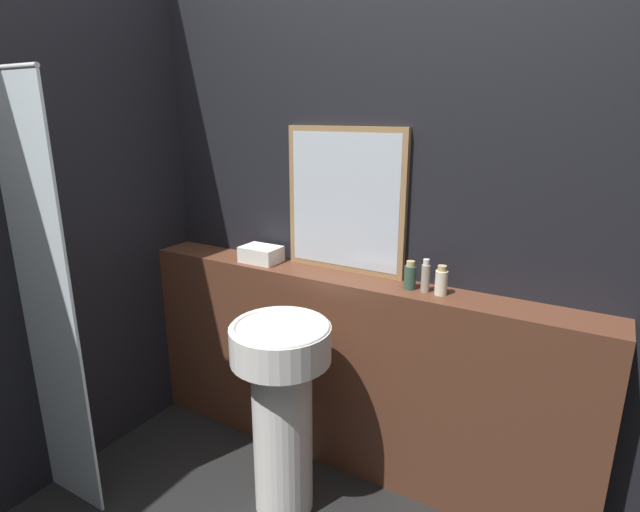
# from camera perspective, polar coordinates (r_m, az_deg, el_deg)

# --- Properties ---
(wall_back) EXTENTS (8.00, 0.06, 2.50)m
(wall_back) POSITION_cam_1_polar(r_m,az_deg,el_deg) (2.30, 5.08, 5.55)
(wall_back) COLOR black
(wall_back) RESTS_ON ground_plane
(vanity_counter) EXTENTS (2.21, 0.22, 0.95)m
(vanity_counter) POSITION_cam_1_polar(r_m,az_deg,el_deg) (2.45, 3.18, -13.10)
(vanity_counter) COLOR #512D1E
(vanity_counter) RESTS_ON ground_plane
(pedestal_sink) EXTENTS (0.41, 0.41, 0.87)m
(pedestal_sink) POSITION_cam_1_polar(r_m,az_deg,el_deg) (2.15, -4.37, -16.12)
(pedestal_sink) COLOR white
(pedestal_sink) RESTS_ON ground_plane
(mirror) EXTENTS (0.59, 0.03, 0.66)m
(mirror) POSITION_cam_1_polar(r_m,az_deg,el_deg) (2.28, 2.89, 6.30)
(mirror) COLOR #937047
(mirror) RESTS_ON vanity_counter
(towel_stack) EXTENTS (0.19, 0.14, 0.08)m
(towel_stack) POSITION_cam_1_polar(r_m,az_deg,el_deg) (2.49, -6.75, 0.21)
(towel_stack) COLOR silver
(towel_stack) RESTS_ON vanity_counter
(shampoo_bottle) EXTENTS (0.05, 0.05, 0.12)m
(shampoo_bottle) POSITION_cam_1_polar(r_m,az_deg,el_deg) (2.13, 10.26, -2.28)
(shampoo_bottle) COLOR #2D4C3D
(shampoo_bottle) RESTS_ON vanity_counter
(conditioner_bottle) EXTENTS (0.04, 0.04, 0.14)m
(conditioner_bottle) POSITION_cam_1_polar(r_m,az_deg,el_deg) (2.10, 11.97, -2.34)
(conditioner_bottle) COLOR gray
(conditioner_bottle) RESTS_ON vanity_counter
(lotion_bottle) EXTENTS (0.05, 0.05, 0.12)m
(lotion_bottle) POSITION_cam_1_polar(r_m,az_deg,el_deg) (2.09, 13.69, -2.83)
(lotion_bottle) COLOR beige
(lotion_bottle) RESTS_ON vanity_counter
(shower_panel) EXTENTS (0.35, 0.02, 1.83)m
(shower_panel) POSITION_cam_1_polar(r_m,az_deg,el_deg) (2.29, -28.74, -4.98)
(shower_panel) COLOR silver
(shower_panel) RESTS_ON ground_plane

